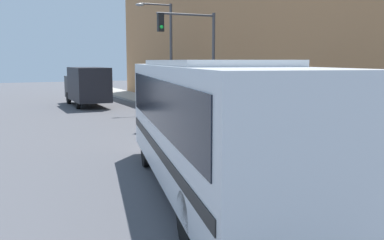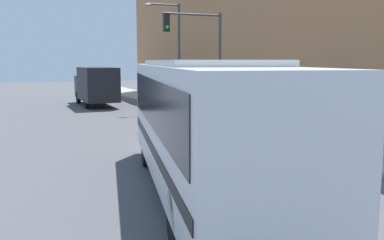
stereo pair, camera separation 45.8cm
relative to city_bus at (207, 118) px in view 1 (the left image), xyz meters
The scene contains 10 objects.
ground_plane 2.11m from the city_bus, ahead, with size 120.00×120.00×0.00m, color #515156.
sidewalk 21.25m from the city_bus, 71.41° to the left, with size 2.79×70.00×0.16m.
building_facade 21.28m from the city_bus, 57.83° to the left, with size 6.00×33.31×11.53m.
city_bus is the anchor object (origin of this frame).
delivery_truck 22.34m from the city_bus, 86.04° to the left, with size 2.23×6.57×2.82m.
fire_hydrant 7.88m from the city_bus, 39.79° to the left, with size 0.25×0.34×0.70m.
traffic_light_pole 12.45m from the city_bus, 65.86° to the left, with size 3.28×0.35×5.64m.
parking_meter 12.17m from the city_bus, 60.63° to the left, with size 0.14×0.14×1.36m.
street_lamp 18.52m from the city_bus, 71.37° to the left, with size 2.50×0.28×6.83m.
pedestrian_near_corner 15.36m from the city_bus, 65.20° to the left, with size 0.34×0.34×1.65m.
Camera 1 is at (-5.54, -9.24, 3.32)m, focal length 40.00 mm.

